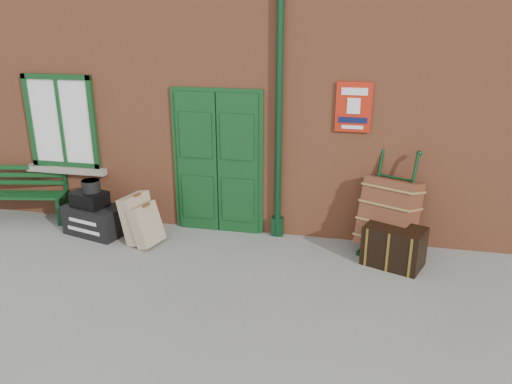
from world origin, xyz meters
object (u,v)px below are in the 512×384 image
(porter_trolley, at_px, (389,215))
(dark_trunk, at_px, (394,246))
(bench, at_px, (20,193))
(houdini_trunk, at_px, (95,220))

(porter_trolley, xyz_separation_m, dark_trunk, (0.08, -0.41, -0.29))
(porter_trolley, distance_m, dark_trunk, 0.51)
(bench, distance_m, porter_trolley, 5.97)
(houdini_trunk, distance_m, porter_trolley, 4.49)
(bench, xyz_separation_m, houdini_trunk, (1.50, -0.30, -0.24))
(bench, bearing_deg, houdini_trunk, -22.06)
(bench, distance_m, houdini_trunk, 1.55)
(houdini_trunk, xyz_separation_m, porter_trolley, (4.47, 0.32, 0.34))
(porter_trolley, relative_size, dark_trunk, 1.90)
(houdini_trunk, distance_m, dark_trunk, 4.54)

